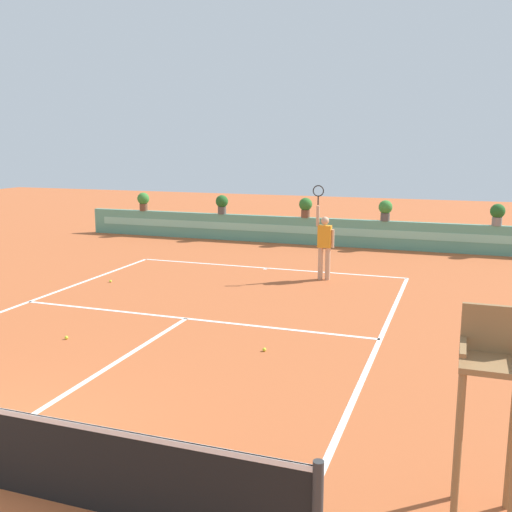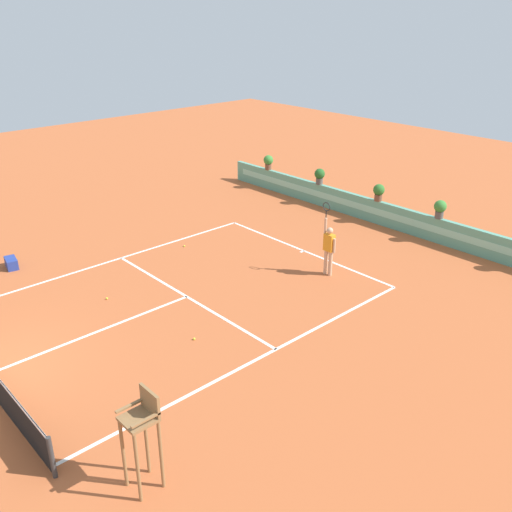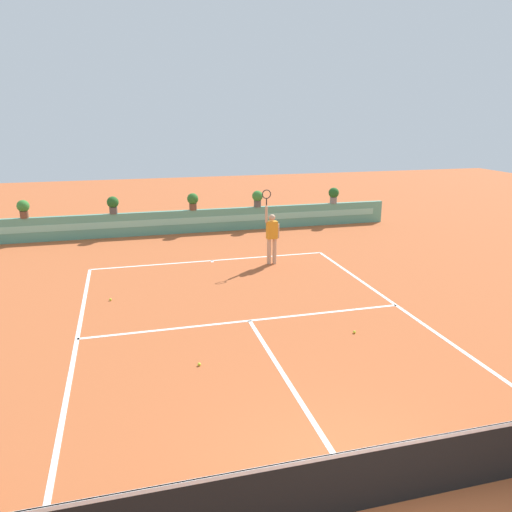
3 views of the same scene
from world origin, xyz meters
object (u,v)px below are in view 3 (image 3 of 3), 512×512
Objects in this scene: potted_plant_far_left at (23,208)px; tennis_ball_near_baseline at (354,332)px; tennis_player at (272,234)px; tennis_ball_mid_court at (199,364)px; tennis_ball_by_sideline at (110,299)px; potted_plant_left at (113,204)px; potted_plant_far_right at (334,194)px; potted_plant_right at (257,198)px; potted_plant_centre at (193,200)px.

tennis_ball_near_baseline is at bearing -51.70° from potted_plant_far_left.
tennis_player reaches higher than tennis_ball_near_baseline.
tennis_ball_near_baseline is at bearing 9.39° from tennis_ball_mid_court.
tennis_ball_by_sideline is at bearing 112.90° from tennis_ball_mid_court.
potted_plant_left is (0.09, 7.64, 1.38)m from tennis_ball_by_sideline.
potted_plant_far_left and potted_plant_far_right have the same top height.
tennis_player is 38.01× the size of tennis_ball_mid_court.
tennis_ball_by_sideline is at bearing -66.40° from potted_plant_far_left.
tennis_ball_near_baseline and tennis_ball_mid_court have the same top height.
potted_plant_far_right is (4.32, 11.35, 1.38)m from tennis_ball_near_baseline.
tennis_player is 38.01× the size of tennis_ball_near_baseline.
potted_plant_far_right reaches higher than tennis_ball_near_baseline.
tennis_ball_mid_court is at bearing -170.61° from tennis_ball_near_baseline.
potted_plant_right is (-3.65, 0.00, 0.00)m from potted_plant_far_right.
potted_plant_far_right reaches higher than tennis_ball_by_sideline.
tennis_ball_near_baseline is 0.09× the size of potted_plant_left.
tennis_ball_by_sideline is 0.09× the size of potted_plant_left.
tennis_ball_by_sideline is at bearing -129.46° from potted_plant_right.
tennis_player is at bearing -31.83° from potted_plant_far_left.
potted_plant_left is (-3.32, 0.00, 0.00)m from potted_plant_centre.
tennis_ball_by_sideline is 7.77m from potted_plant_left.
potted_plant_far_left is 13.28m from potted_plant_far_right.
potted_plant_far_left is 9.63m from potted_plant_right.
potted_plant_far_right is at bearing 69.17° from tennis_ball_near_baseline.
potted_plant_centre and potted_plant_far_left have the same top height.
potted_plant_right is at bearing 69.58° from tennis_ball_mid_court.
potted_plant_right is (4.46, 11.97, 1.38)m from tennis_ball_mid_court.
tennis_ball_mid_court is (-3.52, -6.58, -1.02)m from tennis_player.
potted_plant_far_left is (-5.17, 11.97, 1.38)m from tennis_ball_mid_court.
potted_plant_centre is at bearing 0.00° from potted_plant_left.
tennis_ball_by_sideline is (-5.62, 3.71, 0.00)m from tennis_ball_near_baseline.
potted_plant_centre reaches higher than tennis_ball_mid_court.
tennis_ball_near_baseline is 12.70m from potted_plant_left.
potted_plant_far_right and potted_plant_left have the same top height.
potted_plant_far_left is at bearing 180.00° from potted_plant_right.
tennis_ball_mid_court is 0.09× the size of potted_plant_right.
potted_plant_left is (-9.85, 0.00, 0.00)m from potted_plant_far_right.
tennis_ball_near_baseline is 1.00× the size of tennis_ball_mid_court.
potted_plant_far_right is at bearing 55.89° from tennis_ball_mid_court.
tennis_ball_near_baseline is at bearing -93.36° from potted_plant_right.
tennis_ball_by_sideline is 0.09× the size of potted_plant_far_right.
potted_plant_far_right is at bearing 0.00° from potted_plant_far_left.
potted_plant_centre is at bearing 180.00° from potted_plant_right.
potted_plant_left is (-1.74, 11.97, 1.38)m from tennis_ball_mid_court.
tennis_player is at bearing -130.44° from potted_plant_far_right.
potted_plant_left reaches higher than tennis_ball_near_baseline.
potted_plant_centre is 6.53m from potted_plant_far_right.
potted_plant_right is (0.94, 5.39, 0.36)m from tennis_player.
potted_plant_far_left is at bearing 180.00° from potted_plant_far_right.
tennis_ball_near_baseline is at bearing -78.94° from potted_plant_centre.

